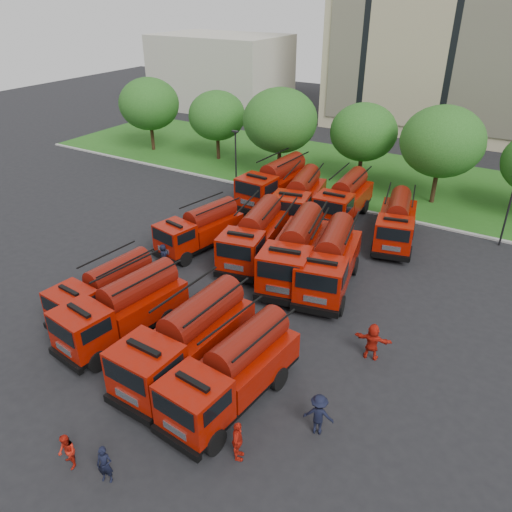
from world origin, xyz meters
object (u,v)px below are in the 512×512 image
Objects in this scene: fire_truck_3 at (233,371)px; fire_truck_10 at (344,199)px; firefighter_2 at (238,458)px; firefighter_5 at (370,357)px; fire_truck_8 at (275,183)px; firefighter_1 at (71,466)px; firefighter_0 at (108,480)px; fire_truck_2 at (187,340)px; fire_truck_6 at (296,250)px; fire_truck_4 at (200,228)px; fire_truck_11 at (396,222)px; fire_truck_5 at (255,236)px; fire_truck_9 at (299,198)px; fire_truck_7 at (330,261)px; fire_truck_0 at (106,290)px; firefighter_3 at (317,431)px; firefighter_4 at (165,266)px; fire_truck_1 at (123,309)px.

fire_truck_10 reaches higher than fire_truck_3.
firefighter_5 is at bearing -37.99° from firefighter_2.
firefighter_1 is (6.07, -26.65, -1.79)m from fire_truck_8.
firefighter_5 is at bearing 59.91° from fire_truck_3.
fire_truck_3 is 4.48× the size of firefighter_0.
fire_truck_2 is 10.29m from fire_truck_6.
fire_truck_11 is at bearing 45.86° from fire_truck_4.
fire_truck_5 reaches higher than fire_truck_3.
fire_truck_9 is at bearing 118.98° from firefighter_1.
fire_truck_7 is (9.53, 0.01, 0.25)m from fire_truck_4.
fire_truck_4 is at bearing 168.08° from fire_truck_7.
fire_truck_0 reaches higher than firefighter_2.
fire_truck_3 is 0.95× the size of fire_truck_5.
fire_truck_10 is at bearing 76.79° from fire_truck_0.
fire_truck_4 is (-9.84, 10.88, -0.14)m from fire_truck_3.
fire_truck_7 is (2.57, 10.33, -0.02)m from fire_truck_2.
fire_truck_4 is 7.32m from fire_truck_6.
fire_truck_6 reaches higher than firefighter_1.
fire_truck_4 is 3.52× the size of firefighter_5.
fire_truck_5 is (-5.92, 11.53, 0.05)m from fire_truck_3.
fire_truck_3 is at bearing 14.43° from firefighter_2.
fire_truck_3 is 1.08× the size of fire_truck_4.
fire_truck_11 is 13.23m from firefighter_5.
fire_truck_9 is 1.06× the size of fire_truck_10.
fire_truck_4 is at bearing -88.55° from fire_truck_8.
firefighter_2 is 0.95× the size of firefighter_3.
fire_truck_4 is at bearing 18.94° from firefighter_2.
fire_truck_2 reaches higher than fire_truck_11.
fire_truck_2 is 18.58m from fire_truck_11.
fire_truck_5 is at bearing -64.95° from fire_truck_8.
fire_truck_11 is at bearing 33.34° from fire_truck_5.
fire_truck_2 is 19.98m from fire_truck_10.
firefighter_5 is (0.27, 5.55, 0.00)m from firefighter_3.
fire_truck_2 reaches higher than fire_truck_3.
fire_truck_8 is 5.13× the size of firefighter_1.
fire_truck_5 is 3.98× the size of firefighter_5.
fire_truck_10 is (-3.37, 20.53, 0.03)m from fire_truck_3.
fire_truck_7 is 1.09× the size of fire_truck_11.
firefighter_5 is at bearing 20.96° from fire_truck_0.
firefighter_3 is (5.65, 6.06, 0.00)m from firefighter_0.
fire_truck_7 is 10.74m from firefighter_4.
fire_truck_1 is 10.59m from fire_truck_5.
fire_truck_3 is 0.92× the size of fire_truck_8.
fire_truck_1 reaches higher than firefighter_5.
firefighter_3 is at bearing 25.21° from firefighter_0.
fire_truck_8 is at bearing 139.07° from fire_truck_9.
fire_truck_8 is (-3.55, 9.05, 0.10)m from fire_truck_5.
fire_truck_9 is 4.79× the size of firefighter_0.
fire_truck_6 is 16.73m from firefighter_0.
firefighter_0 is (0.78, -16.61, -1.83)m from fire_truck_6.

